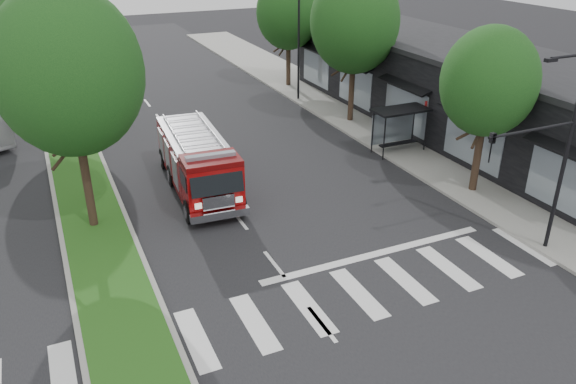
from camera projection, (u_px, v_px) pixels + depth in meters
name	position (u px, v px, depth m)	size (l,w,h in m)	color
ground	(274.00, 264.00, 21.84)	(140.00, 140.00, 0.00)	black
sidewalk_right	(396.00, 137.00, 34.69)	(5.00, 80.00, 0.15)	gray
median	(69.00, 139.00, 34.36)	(3.00, 50.00, 0.15)	gray
storefront_row	(460.00, 91.00, 35.32)	(8.00, 30.00, 5.00)	black
bus_shelter	(399.00, 118.00, 31.84)	(3.20, 1.60, 2.61)	black
tree_right_near	(489.00, 82.00, 25.40)	(4.40, 4.40, 8.05)	black
tree_right_mid	(355.00, 22.00, 34.84)	(5.60, 5.60, 9.72)	black
tree_right_far	(288.00, 12.00, 43.34)	(5.00, 5.00, 8.73)	black
tree_median_near	(68.00, 72.00, 21.60)	(5.80, 5.80, 10.16)	black
tree_median_far	(48.00, 27.00, 33.25)	(5.60, 5.60, 9.72)	black
streetlight_right_near	(552.00, 145.00, 20.54)	(4.08, 0.22, 8.00)	black
streetlight_right_far	(297.00, 40.00, 40.21)	(2.11, 0.20, 8.00)	black
fire_engine	(197.00, 162.00, 27.47)	(3.12, 8.77, 2.99)	#560405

